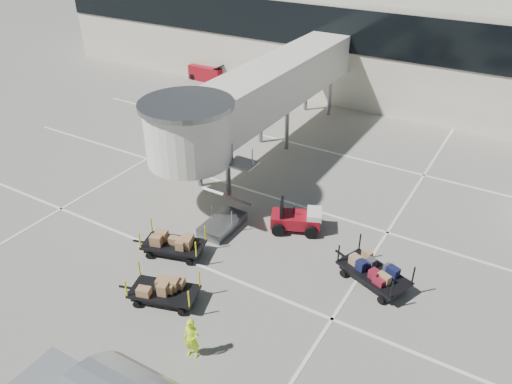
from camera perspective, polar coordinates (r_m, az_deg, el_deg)
ground at (r=22.01m, az=-8.26°, el=-11.67°), size 140.00×140.00×0.00m
lane_markings at (r=28.51m, az=2.27°, el=-0.30°), size 40.00×30.00×0.02m
terminal at (r=44.84m, az=16.15°, el=16.01°), size 64.00×12.11×15.20m
jet_bridge at (r=30.44m, az=-0.38°, el=10.76°), size 5.70×20.40×6.03m
baggage_tug at (r=25.39m, az=4.70°, el=-3.14°), size 2.78×2.39×1.65m
suitcase_cart at (r=22.62m, az=13.28°, el=-9.00°), size 3.85×2.56×1.50m
box_cart_near at (r=21.56m, az=-10.39°, el=-11.04°), size 3.55×2.19×1.37m
box_cart_far at (r=24.06m, az=-9.54°, el=-5.83°), size 3.61×2.20×1.39m
ground_worker at (r=19.05m, az=-7.37°, el=-16.28°), size 0.70×0.53×1.75m
belt_loader at (r=47.18m, az=-5.56°, el=13.37°), size 3.63×1.52×1.74m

